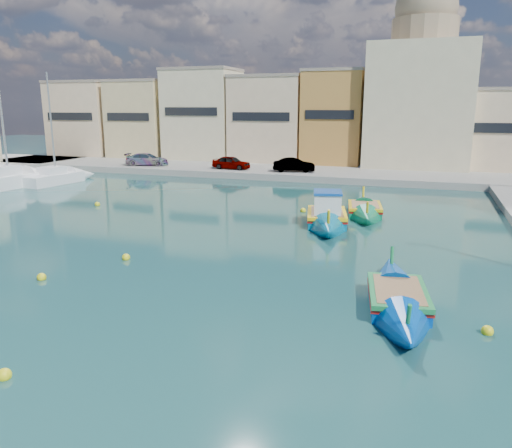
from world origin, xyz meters
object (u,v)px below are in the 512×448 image
at_px(yacht_midnorth, 24,179).
at_px(luzzu_blue_cabin, 327,218).
at_px(luzzu_green, 365,211).
at_px(church_block, 420,88).
at_px(luzzu_blue_south, 398,300).
at_px(yacht_north, 67,177).

bearing_deg(yacht_midnorth, luzzu_blue_cabin, -12.37).
relative_size(luzzu_blue_cabin, luzzu_green, 1.15).
distance_m(church_block, luzzu_green, 25.36).
relative_size(church_block, luzzu_blue_south, 2.33).
distance_m(luzzu_blue_cabin, yacht_midnorth, 28.14).
height_order(luzzu_blue_cabin, luzzu_blue_south, luzzu_blue_cabin).
distance_m(luzzu_blue_south, yacht_midnorth, 36.47).
bearing_deg(luzzu_blue_south, yacht_north, 146.02).
xyz_separation_m(luzzu_green, yacht_north, (-27.04, 5.64, 0.15)).
xyz_separation_m(luzzu_blue_cabin, luzzu_blue_south, (4.62, -11.27, -0.13)).
bearing_deg(luzzu_green, luzzu_blue_south, -78.87).
xyz_separation_m(luzzu_green, luzzu_blue_south, (2.86, -14.51, -0.01)).
height_order(church_block, luzzu_green, church_block).
xyz_separation_m(church_block, luzzu_green, (-2.28, -23.91, -8.15)).
height_order(church_block, luzzu_blue_south, church_block).
height_order(luzzu_green, yacht_midnorth, yacht_midnorth).
bearing_deg(luzzu_green, yacht_north, 168.22).
relative_size(church_block, yacht_north, 1.88).
relative_size(luzzu_blue_cabin, yacht_north, 0.87).
height_order(church_block, yacht_north, church_block).
xyz_separation_m(church_block, yacht_north, (-29.32, -18.26, -8.01)).
bearing_deg(luzzu_blue_south, yacht_midnorth, 151.68).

